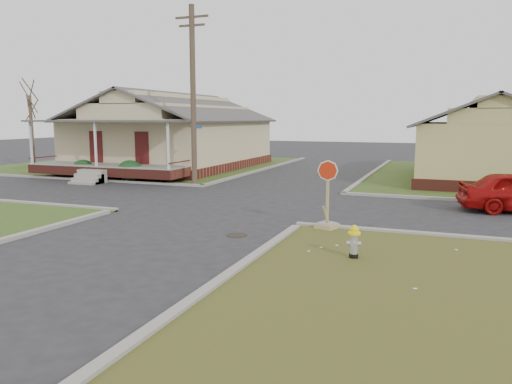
% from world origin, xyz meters
% --- Properties ---
extents(ground, '(120.00, 120.00, 0.00)m').
position_xyz_m(ground, '(0.00, 0.00, 0.00)').
color(ground, '#27272A').
rests_on(ground, ground).
extents(verge_far_left, '(19.00, 19.00, 0.05)m').
position_xyz_m(verge_far_left, '(-13.00, 18.00, 0.03)').
color(verge_far_left, '#344F1C').
rests_on(verge_far_left, ground).
extents(curbs, '(80.00, 40.00, 0.12)m').
position_xyz_m(curbs, '(0.00, 5.00, 0.00)').
color(curbs, gray).
rests_on(curbs, ground).
extents(manhole, '(0.64, 0.64, 0.01)m').
position_xyz_m(manhole, '(2.20, -0.50, 0.01)').
color(manhole, black).
rests_on(manhole, ground).
extents(corner_house, '(10.10, 15.50, 5.30)m').
position_xyz_m(corner_house, '(-10.00, 16.68, 2.28)').
color(corner_house, maroon).
rests_on(corner_house, ground).
extents(side_house_yellow, '(7.60, 11.60, 4.70)m').
position_xyz_m(side_house_yellow, '(10.00, 16.50, 2.19)').
color(side_house_yellow, maroon).
rests_on(side_house_yellow, ground).
extents(utility_pole, '(1.80, 0.28, 9.00)m').
position_xyz_m(utility_pole, '(-4.20, 8.90, 4.66)').
color(utility_pole, '#473729').
rests_on(utility_pole, ground).
extents(tree_far_left, '(0.22, 0.22, 4.90)m').
position_xyz_m(tree_far_left, '(-18.00, 12.00, 2.50)').
color(tree_far_left, '#473729').
rests_on(tree_far_left, verge_far_left).
extents(fire_hydrant, '(0.31, 0.31, 0.82)m').
position_xyz_m(fire_hydrant, '(5.91, -1.84, 0.50)').
color(fire_hydrant, black).
rests_on(fire_hydrant, ground).
extents(stop_sign, '(0.61, 0.59, 2.14)m').
position_xyz_m(stop_sign, '(4.53, 1.20, 0.51)').
color(stop_sign, tan).
rests_on(stop_sign, ground).
extents(hedge_left, '(1.39, 1.14, 1.06)m').
position_xyz_m(hedge_left, '(-11.61, 9.29, 0.58)').
color(hedge_left, '#153B1A').
rests_on(hedge_left, verge_far_left).
extents(hedge_right, '(1.46, 1.20, 1.11)m').
position_xyz_m(hedge_right, '(-8.32, 9.15, 0.61)').
color(hedge_right, '#153B1A').
rests_on(hedge_right, verge_far_left).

